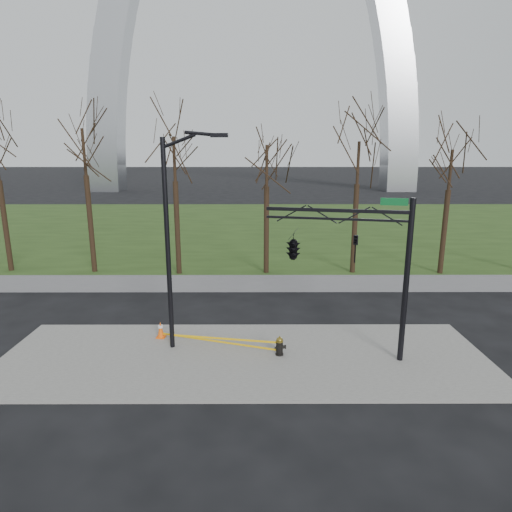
{
  "coord_description": "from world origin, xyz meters",
  "views": [
    {
      "loc": [
        0.41,
        -14.63,
        7.41
      ],
      "look_at": [
        0.45,
        2.0,
        3.45
      ],
      "focal_mm": 30.01,
      "sensor_mm": 36.0,
      "label": 1
    }
  ],
  "objects_px": {
    "street_light": "(173,231)",
    "traffic_signal_mast": "(314,247)",
    "fire_hydrant": "(280,346)",
    "traffic_cone": "(161,330)"
  },
  "relations": [
    {
      "from": "fire_hydrant",
      "to": "traffic_signal_mast",
      "type": "xyz_separation_m",
      "value": [
        1.22,
        0.34,
        3.71
      ]
    },
    {
      "from": "street_light",
      "to": "traffic_signal_mast",
      "type": "bearing_deg",
      "value": 1.05
    },
    {
      "from": "fire_hydrant",
      "to": "street_light",
      "type": "height_order",
      "value": "street_light"
    },
    {
      "from": "fire_hydrant",
      "to": "traffic_cone",
      "type": "bearing_deg",
      "value": 157.64
    },
    {
      "from": "street_light",
      "to": "traffic_signal_mast",
      "type": "relative_size",
      "value": 1.37
    },
    {
      "from": "street_light",
      "to": "traffic_signal_mast",
      "type": "distance_m",
      "value": 5.18
    },
    {
      "from": "fire_hydrant",
      "to": "traffic_signal_mast",
      "type": "bearing_deg",
      "value": 11.68
    },
    {
      "from": "fire_hydrant",
      "to": "traffic_cone",
      "type": "relative_size",
      "value": 1.09
    },
    {
      "from": "traffic_cone",
      "to": "traffic_signal_mast",
      "type": "xyz_separation_m",
      "value": [
        6.0,
        -1.23,
        3.71
      ]
    },
    {
      "from": "fire_hydrant",
      "to": "traffic_signal_mast",
      "type": "height_order",
      "value": "traffic_signal_mast"
    }
  ]
}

